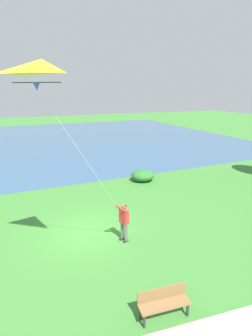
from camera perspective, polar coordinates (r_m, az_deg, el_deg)
The scene contains 6 objects.
ground_plane at distance 12.59m, azimuth -8.20°, elevation -13.73°, with size 120.00×120.00×0.00m, color #3D7F33.
lake_water at distance 36.39m, azimuth -12.86°, elevation 6.07°, with size 36.00×44.00×0.01m, color #385B7F.
person_kite_flyer at distance 11.38m, azimuth -0.51°, elevation -10.99°, with size 0.49×0.63×1.83m.
flying_kite at distance 8.42m, azimuth -17.66°, elevation 18.23°, with size 1.61×3.49×5.23m.
park_bench_near_walkway at distance 8.49m, azimuth 8.13°, elevation -26.62°, with size 0.61×1.54×0.88m.
lakeside_shrub at distance 19.04m, azimuth 3.69°, elevation -1.58°, with size 1.61×1.68×0.82m, color #2D7033.
Camera 1 is at (10.55, -2.76, 6.29)m, focal length 28.07 mm.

